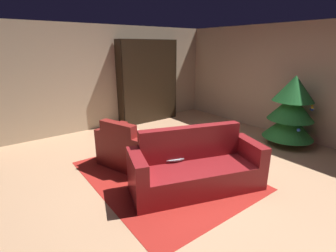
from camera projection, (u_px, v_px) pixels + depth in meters
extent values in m
plane|color=tan|center=(186.00, 171.00, 4.26)|extent=(7.54, 7.54, 0.00)
cube|color=tan|center=(291.00, 81.00, 5.64)|extent=(6.40, 0.06, 2.53)
cube|color=tan|center=(105.00, 78.00, 6.29)|extent=(0.06, 6.25, 2.53)
cube|color=#A3211A|center=(164.00, 175.00, 4.12)|extent=(2.74, 2.17, 0.01)
cube|color=black|center=(151.00, 82.00, 6.70)|extent=(0.03, 1.70, 2.19)
cube|color=black|center=(172.00, 79.00, 7.30)|extent=(0.35, 0.02, 2.19)
cube|color=black|center=(120.00, 84.00, 6.34)|extent=(0.35, 0.03, 2.19)
cube|color=black|center=(149.00, 120.00, 7.15)|extent=(0.32, 1.65, 0.03)
cube|color=black|center=(148.00, 105.00, 7.02)|extent=(0.32, 1.65, 0.03)
cube|color=black|center=(148.00, 90.00, 6.89)|extent=(0.32, 1.65, 0.02)
cube|color=black|center=(148.00, 74.00, 6.75)|extent=(0.32, 1.65, 0.02)
cube|color=black|center=(147.00, 57.00, 6.62)|extent=(0.32, 1.65, 0.02)
cube|color=black|center=(147.00, 40.00, 6.49)|extent=(0.32, 1.65, 0.03)
cube|color=black|center=(145.00, 76.00, 6.88)|extent=(0.05, 1.11, 0.69)
cube|color=black|center=(146.00, 76.00, 6.86)|extent=(0.03, 1.14, 0.72)
cube|color=#288A34|center=(169.00, 109.00, 7.61)|extent=(0.17, 0.04, 0.34)
cube|color=#165287|center=(168.00, 109.00, 7.56)|extent=(0.21, 0.05, 0.37)
cube|color=#367732|center=(167.00, 111.00, 7.54)|extent=(0.23, 0.04, 0.26)
cube|color=red|center=(165.00, 111.00, 7.54)|extent=(0.16, 0.04, 0.24)
cube|color=#127091|center=(164.00, 111.00, 7.50)|extent=(0.18, 0.03, 0.30)
cube|color=#4B2A1A|center=(163.00, 110.00, 7.46)|extent=(0.21, 0.04, 0.37)
cube|color=tan|center=(163.00, 111.00, 7.42)|extent=(0.26, 0.04, 0.30)
cube|color=#A9A3A1|center=(161.00, 111.00, 7.39)|extent=(0.25, 0.05, 0.32)
cube|color=#1D5398|center=(169.00, 95.00, 7.44)|extent=(0.21, 0.04, 0.37)
cube|color=gold|center=(168.00, 96.00, 7.43)|extent=(0.21, 0.03, 0.27)
cube|color=gold|center=(167.00, 95.00, 7.40)|extent=(0.20, 0.04, 0.37)
cube|color=#473926|center=(166.00, 97.00, 7.37)|extent=(0.24, 0.05, 0.29)
cube|color=#17737D|center=(164.00, 95.00, 7.33)|extent=(0.23, 0.04, 0.37)
cube|color=#32833E|center=(169.00, 50.00, 7.03)|extent=(0.25, 0.03, 0.34)
cube|color=navy|center=(167.00, 51.00, 7.04)|extent=(0.19, 0.05, 0.25)
cube|color=#A6A09E|center=(166.00, 51.00, 6.99)|extent=(0.23, 0.04, 0.27)
cube|color=#B03730|center=(165.00, 50.00, 6.97)|extent=(0.23, 0.03, 0.30)
cube|color=#402620|center=(164.00, 51.00, 6.94)|extent=(0.25, 0.04, 0.28)
cube|color=maroon|center=(130.00, 154.00, 4.44)|extent=(0.88, 0.87, 0.41)
cube|color=maroon|center=(118.00, 136.00, 4.10)|extent=(0.71, 0.37, 0.44)
cube|color=maroon|center=(149.00, 153.00, 4.18)|extent=(0.38, 0.70, 0.65)
cube|color=maroon|center=(113.00, 142.00, 4.64)|extent=(0.38, 0.70, 0.65)
ellipsoid|color=tan|center=(132.00, 137.00, 4.41)|extent=(0.32, 0.26, 0.18)
sphere|color=tan|center=(136.00, 132.00, 4.50)|extent=(0.13, 0.13, 0.13)
cube|color=maroon|center=(197.00, 177.00, 3.67)|extent=(1.19, 1.73, 0.38)
cube|color=maroon|center=(190.00, 143.00, 3.79)|extent=(0.66, 1.55, 0.51)
cube|color=maroon|center=(138.00, 178.00, 3.37)|extent=(0.73, 0.39, 0.66)
cube|color=maroon|center=(249.00, 161.00, 3.89)|extent=(0.73, 0.39, 0.66)
cylinder|color=black|center=(176.00, 168.00, 3.91)|extent=(0.04, 0.04, 0.41)
cylinder|color=black|center=(173.00, 159.00, 4.22)|extent=(0.04, 0.04, 0.41)
cylinder|color=black|center=(157.00, 164.00, 4.04)|extent=(0.04, 0.04, 0.41)
cylinder|color=silver|center=(169.00, 152.00, 3.98)|extent=(0.68, 0.68, 0.02)
cube|color=#427450|center=(166.00, 151.00, 3.95)|extent=(0.16, 0.14, 0.02)
cube|color=#315893|center=(165.00, 150.00, 3.95)|extent=(0.20, 0.18, 0.02)
cube|color=yellow|center=(165.00, 149.00, 3.94)|extent=(0.18, 0.15, 0.03)
cube|color=#33538A|center=(165.00, 147.00, 3.94)|extent=(0.17, 0.17, 0.02)
cylinder|color=#1B5B1D|center=(163.00, 149.00, 3.79)|extent=(0.08, 0.08, 0.24)
cylinder|color=#1B5B1D|center=(163.00, 139.00, 3.74)|extent=(0.03, 0.03, 0.08)
cylinder|color=brown|center=(286.00, 141.00, 5.37)|extent=(0.08, 0.08, 0.17)
cone|color=#226E2D|center=(289.00, 125.00, 5.26)|extent=(1.02, 1.02, 0.52)
cone|color=#226E2D|center=(292.00, 107.00, 5.14)|extent=(0.91, 0.91, 0.52)
cone|color=#226E2D|center=(294.00, 88.00, 5.02)|extent=(0.80, 0.80, 0.52)
sphere|color=yellow|center=(312.00, 105.00, 5.03)|extent=(0.05, 0.05, 0.05)
sphere|color=blue|center=(306.00, 93.00, 5.17)|extent=(0.07, 0.07, 0.07)
sphere|color=blue|center=(312.00, 109.00, 4.99)|extent=(0.07, 0.07, 0.07)
sphere|color=blue|center=(299.00, 130.00, 4.85)|extent=(0.07, 0.07, 0.07)
sphere|color=yellow|center=(312.00, 108.00, 4.98)|extent=(0.06, 0.06, 0.06)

